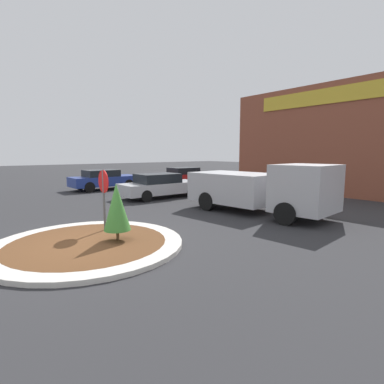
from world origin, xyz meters
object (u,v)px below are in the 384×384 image
object	(u,v)px
utility_truck	(260,188)
parked_sedan_red	(185,177)
parked_sedan_silver	(160,186)
stop_sign	(104,190)
parked_sedan_blue	(104,179)

from	to	relation	value
utility_truck	parked_sedan_red	xyz separation A→B (m)	(-10.39, 4.16, -0.36)
utility_truck	parked_sedan_red	distance (m)	11.19
parked_sedan_red	parked_sedan_silver	bearing A→B (deg)	-139.29
parked_sedan_silver	parked_sedan_red	distance (m)	6.26
stop_sign	parked_sedan_blue	size ratio (longest dim) A/B	0.45
stop_sign	utility_truck	size ratio (longest dim) A/B	0.32
parked_sedan_blue	parked_sedan_silver	size ratio (longest dim) A/B	0.95
stop_sign	parked_sedan_blue	bearing A→B (deg)	156.97
stop_sign	parked_sedan_silver	distance (m)	7.77
stop_sign	parked_sedan_blue	distance (m)	11.96
stop_sign	parked_sedan_blue	xyz separation A→B (m)	(-10.99, 4.67, -0.70)
utility_truck	parked_sedan_red	size ratio (longest dim) A/B	1.44
utility_truck	parked_sedan_blue	bearing A→B (deg)	-176.81
stop_sign	utility_truck	xyz separation A→B (m)	(1.14, 6.34, -0.33)
parked_sedan_blue	parked_sedan_red	xyz separation A→B (m)	(1.75, 5.84, 0.01)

